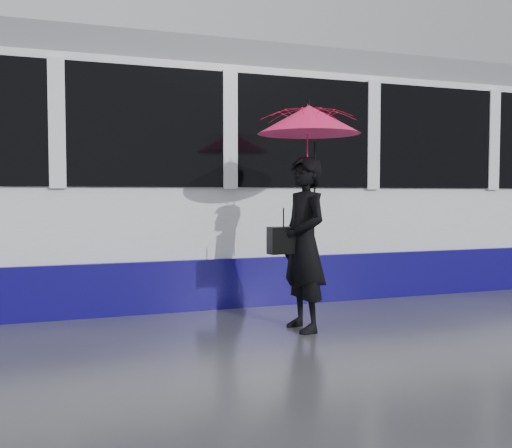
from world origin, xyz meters
name	(u,v)px	position (x,y,z in m)	size (l,w,h in m)	color
ground	(174,339)	(0.00, 0.00, 0.00)	(90.00, 90.00, 0.00)	#2F2F34
rails	(139,295)	(0.00, 2.50, 0.01)	(34.00, 1.51, 0.02)	#3F3D38
tram	(239,179)	(1.46, 2.50, 1.64)	(26.00, 2.56, 3.35)	white
woman	(304,244)	(1.35, -0.08, 0.90)	(0.66, 0.43, 1.80)	black
umbrella	(309,140)	(1.40, -0.08, 1.97)	(1.16, 1.16, 1.22)	#DD1256
handbag	(283,240)	(1.13, -0.06, 0.94)	(0.33, 0.17, 0.46)	black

